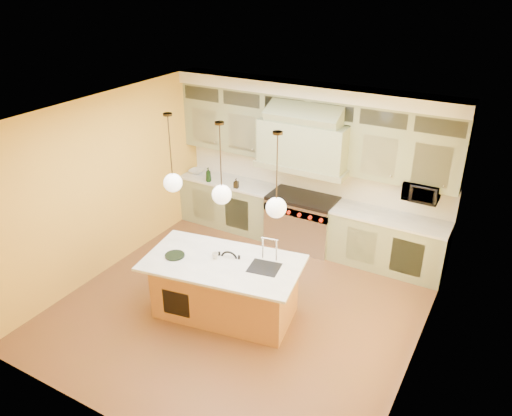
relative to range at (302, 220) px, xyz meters
The scene contains 18 objects.
floor 2.20m from the range, 90.00° to the right, with size 5.00×5.00×0.00m, color brown.
ceiling 3.23m from the range, 90.00° to the right, with size 5.00×5.00×0.00m, color white.
wall_back 1.03m from the range, 90.00° to the left, with size 5.00×5.00×0.00m, color gold.
wall_front 4.74m from the range, 90.00° to the right, with size 5.00×5.00×0.00m, color gold.
wall_left 3.43m from the range, 139.39° to the right, with size 5.00×5.00×0.00m, color gold.
wall_right 3.43m from the range, 40.61° to the right, with size 5.00×5.00×0.00m, color gold.
back_cabinetry 0.95m from the range, 90.00° to the left, with size 5.00×0.77×2.90m.
range is the anchor object (origin of this frame).
kitchen_island 2.40m from the range, 92.65° to the right, with size 2.34×1.51×1.35m.
counter_stool 2.42m from the range, 91.69° to the right, with size 0.41×0.41×1.01m.
microwave 2.18m from the range, ahead, with size 0.54×0.37×0.30m, color black.
oil_bottle_a 1.96m from the range, behind, with size 0.11×0.11×0.28m, color black.
oil_bottle_b 1.38m from the range, behind, with size 0.08×0.08×0.18m, color black.
fruit_bowl 2.35m from the range, behind, with size 0.28×0.28×0.07m, color silver.
cup 2.48m from the range, 95.73° to the right, with size 0.09×0.09×0.09m, color beige.
pendant_left 2.95m from the range, 110.95° to the right, with size 0.26×0.26×1.11m.
pendant_center 2.81m from the range, 92.78° to the right, with size 0.26×0.26×1.11m.
pendant_right 2.89m from the range, 74.06° to the right, with size 0.26×0.26×1.11m.
Camera 1 is at (3.18, -5.19, 4.62)m, focal length 35.00 mm.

